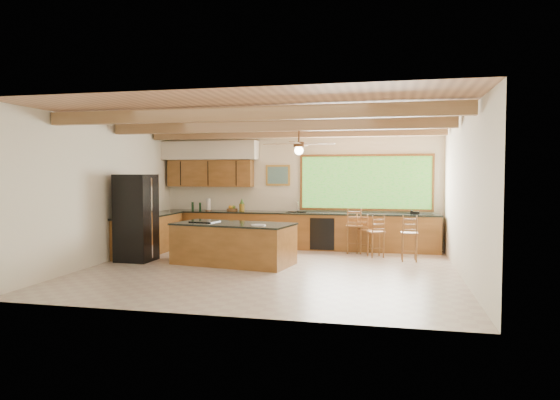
# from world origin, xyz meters

# --- Properties ---
(ground) EXTENTS (7.20, 7.20, 0.00)m
(ground) POSITION_xyz_m (0.00, 0.00, 0.00)
(ground) COLOR #BEB09D
(ground) RESTS_ON ground
(room_shell) EXTENTS (7.27, 6.54, 3.02)m
(room_shell) POSITION_xyz_m (-0.17, 0.65, 2.21)
(room_shell) COLOR silver
(room_shell) RESTS_ON ground
(counter_run) EXTENTS (7.12, 3.10, 1.26)m
(counter_run) POSITION_xyz_m (-0.82, 2.52, 0.46)
(counter_run) COLOR brown
(counter_run) RESTS_ON ground
(island) EXTENTS (2.63, 1.55, 0.88)m
(island) POSITION_xyz_m (-0.88, 0.46, 0.43)
(island) COLOR brown
(island) RESTS_ON ground
(refrigerator) EXTENTS (0.75, 0.72, 1.87)m
(refrigerator) POSITION_xyz_m (-3.05, 0.36, 0.94)
(refrigerator) COLOR black
(refrigerator) RESTS_ON ground
(bar_stool_a) EXTENTS (0.40, 0.40, 1.08)m
(bar_stool_a) POSITION_xyz_m (1.49, 2.39, 0.64)
(bar_stool_a) COLOR olive
(bar_stool_a) RESTS_ON ground
(bar_stool_b) EXTENTS (0.44, 0.45, 0.95)m
(bar_stool_b) POSITION_xyz_m (1.74, 2.40, 0.56)
(bar_stool_b) COLOR olive
(bar_stool_b) RESTS_ON ground
(bar_stool_c) EXTENTS (0.37, 0.37, 1.01)m
(bar_stool_c) POSITION_xyz_m (2.72, 1.55, 0.60)
(bar_stool_c) COLOR olive
(bar_stool_c) RESTS_ON ground
(bar_stool_d) EXTENTS (0.44, 0.45, 0.95)m
(bar_stool_d) POSITION_xyz_m (2.01, 1.92, 0.56)
(bar_stool_d) COLOR olive
(bar_stool_d) RESTS_ON ground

